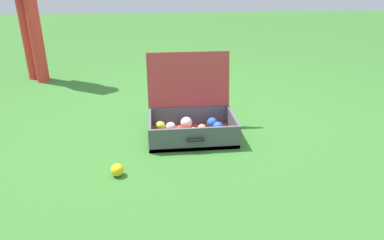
# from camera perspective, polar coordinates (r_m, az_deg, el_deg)

# --- Properties ---
(ground_plane) EXTENTS (16.00, 16.00, 0.00)m
(ground_plane) POSITION_cam_1_polar(r_m,az_deg,el_deg) (2.39, 0.48, -2.19)
(ground_plane) COLOR #336B28
(open_suitcase) EXTENTS (0.57, 0.48, 0.53)m
(open_suitcase) POSITION_cam_1_polar(r_m,az_deg,el_deg) (2.32, -0.22, 0.10)
(open_suitcase) COLOR #B23838
(open_suitcase) RESTS_ON ground
(stray_ball_on_grass) EXTENTS (0.07, 0.07, 0.07)m
(stray_ball_on_grass) POSITION_cam_1_polar(r_m,az_deg,el_deg) (1.94, -12.22, -8.06)
(stray_ball_on_grass) COLOR yellow
(stray_ball_on_grass) RESTS_ON ground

